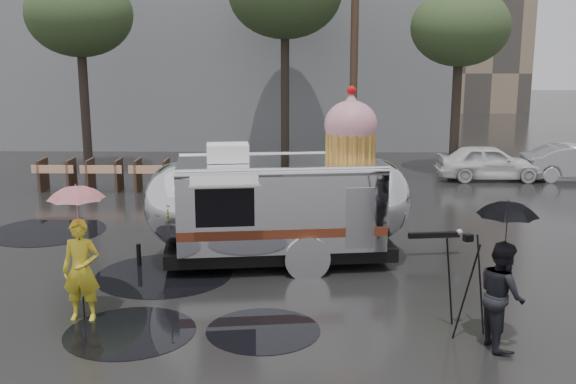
{
  "coord_description": "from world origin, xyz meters",
  "views": [
    {
      "loc": [
        0.59,
        -10.62,
        4.46
      ],
      "look_at": [
        0.34,
        3.0,
        1.5
      ],
      "focal_mm": 42.0,
      "sensor_mm": 36.0,
      "label": 1
    }
  ],
  "objects_px": {
    "person_right": "(502,295)",
    "airstream_trailer": "(283,201)",
    "tripod": "(466,273)",
    "person_left": "(81,270)"
  },
  "relations": [
    {
      "from": "person_left",
      "to": "person_right",
      "type": "relative_size",
      "value": 1.04
    },
    {
      "from": "airstream_trailer",
      "to": "person_right",
      "type": "xyz_separation_m",
      "value": [
        3.39,
        -4.07,
        -0.49
      ]
    },
    {
      "from": "person_left",
      "to": "person_right",
      "type": "bearing_deg",
      "value": -6.19
    },
    {
      "from": "airstream_trailer",
      "to": "person_right",
      "type": "distance_m",
      "value": 5.32
    },
    {
      "from": "person_left",
      "to": "person_right",
      "type": "height_order",
      "value": "person_left"
    },
    {
      "from": "person_left",
      "to": "airstream_trailer",
      "type": "bearing_deg",
      "value": 46.05
    },
    {
      "from": "airstream_trailer",
      "to": "person_left",
      "type": "height_order",
      "value": "airstream_trailer"
    },
    {
      "from": "person_left",
      "to": "person_right",
      "type": "xyz_separation_m",
      "value": [
        6.62,
        -0.91,
        -0.03
      ]
    },
    {
      "from": "person_right",
      "to": "airstream_trailer",
      "type": "bearing_deg",
      "value": 32.64
    },
    {
      "from": "airstream_trailer",
      "to": "tripod",
      "type": "height_order",
      "value": "airstream_trailer"
    }
  ]
}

